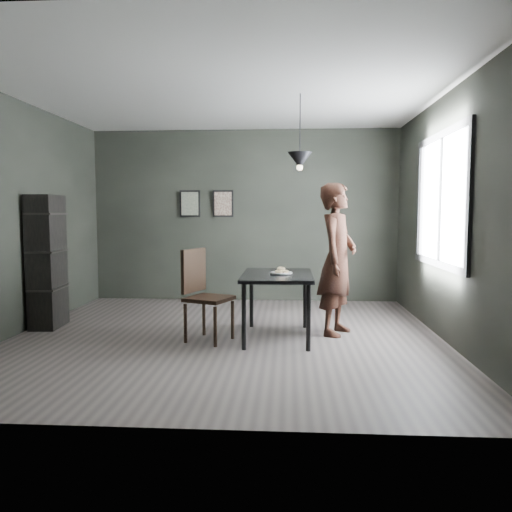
# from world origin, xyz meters

# --- Properties ---
(ground) EXTENTS (5.00, 5.00, 0.00)m
(ground) POSITION_xyz_m (0.00, 0.00, 0.00)
(ground) COLOR #383230
(ground) RESTS_ON ground
(back_wall) EXTENTS (5.00, 0.10, 2.80)m
(back_wall) POSITION_xyz_m (0.00, 2.50, 1.40)
(back_wall) COLOR black
(back_wall) RESTS_ON ground
(ceiling) EXTENTS (5.00, 5.00, 0.02)m
(ceiling) POSITION_xyz_m (0.00, 0.00, 2.80)
(ceiling) COLOR silver
(ceiling) RESTS_ON ground
(window_assembly) EXTENTS (0.04, 1.96, 1.56)m
(window_assembly) POSITION_xyz_m (2.47, 0.20, 1.60)
(window_assembly) COLOR white
(window_assembly) RESTS_ON ground
(cafe_table) EXTENTS (0.80, 1.20, 0.75)m
(cafe_table) POSITION_xyz_m (0.60, 0.00, 0.67)
(cafe_table) COLOR black
(cafe_table) RESTS_ON ground
(white_plate) EXTENTS (0.23, 0.23, 0.01)m
(white_plate) POSITION_xyz_m (0.64, -0.03, 0.76)
(white_plate) COLOR white
(white_plate) RESTS_ON cafe_table
(donut_pile) EXTENTS (0.16, 0.16, 0.07)m
(donut_pile) POSITION_xyz_m (0.64, -0.03, 0.79)
(donut_pile) COLOR #F3E8BD
(donut_pile) RESTS_ON white_plate
(woman) EXTENTS (0.66, 0.78, 1.80)m
(woman) POSITION_xyz_m (1.31, 0.24, 0.90)
(woman) COLOR black
(woman) RESTS_ON ground
(wood_chair) EXTENTS (0.59, 0.59, 1.04)m
(wood_chair) POSITION_xyz_m (-0.25, -0.15, 0.59)
(wood_chair) COLOR black
(wood_chair) RESTS_ON ground
(shelf_unit) EXTENTS (0.36, 0.58, 1.67)m
(shelf_unit) POSITION_xyz_m (-2.32, 0.37, 0.84)
(shelf_unit) COLOR black
(shelf_unit) RESTS_ON ground
(pendant_lamp) EXTENTS (0.28, 0.28, 0.86)m
(pendant_lamp) POSITION_xyz_m (0.85, 0.10, 2.05)
(pendant_lamp) COLOR black
(pendant_lamp) RESTS_ON ground
(framed_print_left) EXTENTS (0.34, 0.04, 0.44)m
(framed_print_left) POSITION_xyz_m (-0.90, 2.47, 1.60)
(framed_print_left) COLOR black
(framed_print_left) RESTS_ON ground
(framed_print_right) EXTENTS (0.34, 0.04, 0.44)m
(framed_print_right) POSITION_xyz_m (-0.35, 2.47, 1.60)
(framed_print_right) COLOR black
(framed_print_right) RESTS_ON ground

